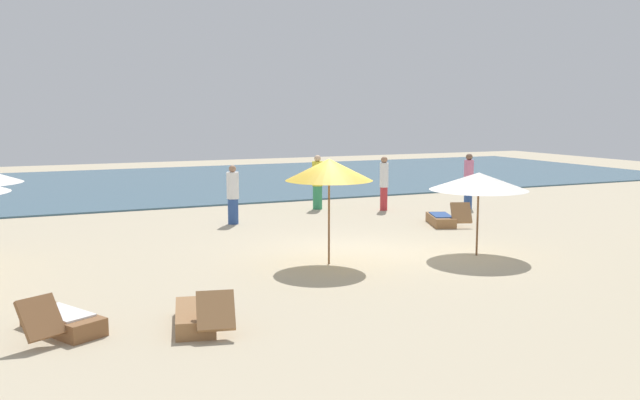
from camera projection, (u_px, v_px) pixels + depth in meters
name	position (u px, v px, depth m)	size (l,w,h in m)	color
ground_plane	(346.00, 254.00, 16.22)	(60.00, 60.00, 0.00)	#BCAD8E
ocean_water	(184.00, 182.00, 31.60)	(48.00, 16.00, 0.06)	#3D6075
umbrella_0	(479.00, 181.00, 15.83)	(2.28, 2.28, 1.95)	brown
umbrella_1	(329.00, 170.00, 14.91)	(1.92, 1.92, 2.34)	brown
lounger_0	(443.00, 219.00, 20.21)	(1.15, 1.76, 0.72)	olive
lounger_1	(197.00, 317.00, 10.78)	(0.94, 1.78, 0.69)	olive
lounger_2	(61.00, 321.00, 10.53)	(1.30, 1.74, 0.72)	brown
person_0	(469.00, 180.00, 23.45)	(0.46, 0.46, 1.89)	#2D4C8C
person_1	(318.00, 182.00, 23.29)	(0.47, 0.47, 1.85)	#338C59
person_2	(384.00, 183.00, 23.01)	(0.41, 0.41, 1.82)	#BF3338
person_3	(233.00, 195.00, 20.30)	(0.46, 0.46, 1.76)	#2D4C8C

